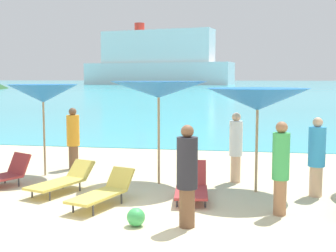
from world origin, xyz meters
TOP-DOWN VIEW (x-y plane):
  - ground_plane at (0.00, 10.00)m, footprint 50.00×100.00m
  - ocean_water at (0.00, 227.80)m, footprint 650.00×440.00m
  - umbrella_1 at (-2.80, 3.18)m, footprint 1.85×1.85m
  - umbrella_2 at (0.21, 2.78)m, footprint 2.33×2.33m
  - umbrella_3 at (2.42, 2.40)m, footprint 2.31×2.31m
  - lounge_chair_0 at (-3.20, 1.90)m, footprint 1.13×1.41m
  - lounge_chair_1 at (-1.68, 1.64)m, footprint 1.09×1.75m
  - lounge_chair_2 at (-0.48, 0.79)m, footprint 0.99×1.69m
  - lounge_chair_5 at (1.13, 1.54)m, footprint 0.77×1.43m
  - beachgoer_0 at (1.27, -0.16)m, footprint 0.35×0.35m
  - beachgoer_1 at (1.96, 3.24)m, footprint 0.31×0.31m
  - beachgoer_2 at (3.64, 2.26)m, footprint 0.35×0.35m
  - beachgoer_3 at (2.82, 0.79)m, footprint 0.30×0.30m
  - beachgoer_4 at (-2.40, 4.08)m, footprint 0.34×0.34m
  - beach_ball at (0.43, -0.27)m, footprint 0.31×0.31m
  - cruise_ship at (-31.39, 158.73)m, footprint 57.16×20.88m

SIDE VIEW (x-z plane):
  - ground_plane at x=0.00m, z-range -0.30..0.00m
  - ocean_water at x=0.00m, z-range 0.00..0.02m
  - beach_ball at x=0.43m, z-range 0.00..0.31m
  - lounge_chair_1 at x=-1.68m, z-range -0.03..0.56m
  - lounge_chair_5 at x=1.13m, z-range -0.08..0.63m
  - lounge_chair_2 at x=-0.48m, z-range -0.03..0.60m
  - lounge_chair_0 at x=-3.20m, z-range -0.06..0.65m
  - beachgoer_2 at x=3.64m, z-range 0.04..1.69m
  - beachgoer_4 at x=-2.40m, z-range 0.04..1.70m
  - beachgoer_1 at x=1.96m, z-range 0.05..1.70m
  - beachgoer_0 at x=1.27m, z-range 0.04..1.74m
  - beachgoer_3 at x=2.82m, z-range 0.06..1.74m
  - umbrella_3 at x=2.42m, z-range 0.88..3.11m
  - umbrella_1 at x=-2.80m, z-range 0.92..3.21m
  - umbrella_2 at x=0.21m, z-range 1.00..3.37m
  - cruise_ship at x=-31.39m, z-range -2.62..20.23m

